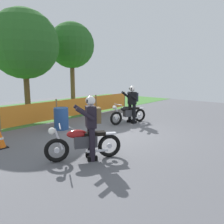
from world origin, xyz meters
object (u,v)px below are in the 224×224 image
Objects in this scene: motorcycle_lead at (128,114)px; traffic_cone at (1,140)px; rider_trailing at (91,124)px; spare_drum at (61,119)px; motorcycle_trailing at (83,143)px; rider_lead at (132,102)px.

motorcycle_lead is 3.53× the size of traffic_cone.
motorcycle_lead is 4.48m from rider_trailing.
traffic_cone is 2.69m from spare_drum.
motorcycle_trailing is 0.53m from rider_trailing.
motorcycle_lead reaches higher than spare_drum.
traffic_cone is (-0.97, 2.61, -0.20)m from motorcycle_trailing.
motorcycle_trailing is at bearing 0.51° from rider_trailing.
spare_drum is (1.68, 3.09, -0.02)m from motorcycle_trailing.
rider_lead is at bearing -125.73° from motorcycle_trailing.
motorcycle_lead is at bearing -121.82° from rider_trailing.
traffic_cone is at bearing -34.72° from motorcycle_trailing.
motorcycle_trailing is at bearing -118.48° from spare_drum.
rider_lead is 1.92× the size of spare_drum.
rider_trailing reaches higher than spare_drum.
spare_drum is (1.49, 3.21, -0.51)m from rider_trailing.
rider_trailing is (-4.30, -1.69, 0.00)m from rider_lead.
traffic_cone is at bearing 7.17° from rider_lead.
motorcycle_lead is 2.98m from spare_drum.
spare_drum is at bearing 10.27° from traffic_cone.
motorcycle_lead is 0.55m from rider_lead.
traffic_cone is at bearing -32.27° from rider_trailing.
traffic_cone is (-5.24, 0.98, -0.18)m from motorcycle_lead.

